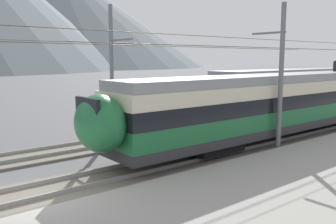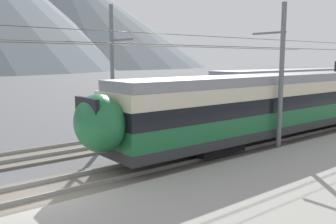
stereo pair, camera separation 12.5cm
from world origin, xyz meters
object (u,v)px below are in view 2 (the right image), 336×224
train_far_track (317,86)px  catenary_mast_mid (279,75)px  train_near_platform (303,99)px  catenary_mast_far_side (114,68)px

train_far_track → catenary_mast_mid: (-15.53, -6.69, 1.71)m
train_near_platform → catenary_mast_mid: 5.34m
train_far_track → catenary_mast_far_side: 20.11m
train_far_track → catenary_mast_far_side: bearing=174.3°
train_near_platform → train_far_track: size_ratio=1.07×
train_near_platform → train_far_track: same height
train_near_platform → catenary_mast_far_side: 11.80m
train_far_track → catenary_mast_far_side: size_ratio=0.56×
catenary_mast_far_side → train_far_track: bearing=-5.7°
catenary_mast_mid → catenary_mast_far_side: bearing=116.9°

